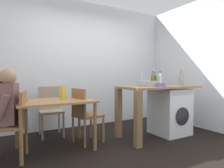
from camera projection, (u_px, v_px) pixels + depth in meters
ground_plane at (125, 151)px, 2.94m from camera, size 5.46×5.46×0.00m
wall_back at (81, 64)px, 4.40m from camera, size 4.60×0.10×2.70m
wall_counter_side at (216, 63)px, 3.95m from camera, size 0.10×3.80×2.70m
dining_table at (55, 107)px, 2.99m from camera, size 1.10×0.76×0.74m
chair_person_seat at (15, 122)px, 2.62m from camera, size 0.49×0.49×0.90m
chair_opposite at (84, 112)px, 3.26m from camera, size 0.47×0.47×0.90m
chair_spare_by_wall at (50, 108)px, 3.72m from camera, size 0.42×0.42×0.90m
seated_person at (1, 110)px, 2.57m from camera, size 0.55×0.54×1.20m
kitchen_counter at (150, 95)px, 3.56m from camera, size 1.50×0.68×0.92m
washing_machine at (170, 111)px, 3.80m from camera, size 0.60×0.61×0.86m
sink_basin at (148, 84)px, 3.52m from camera, size 0.38×0.38×0.09m
tap at (142, 78)px, 3.67m from camera, size 0.02×0.02×0.28m
bottle_tall_green at (153, 79)px, 3.78m from camera, size 0.06×0.06×0.27m
bottle_squat_brown at (155, 79)px, 3.86m from camera, size 0.08×0.08×0.25m
bottle_clear_small at (160, 79)px, 3.89m from camera, size 0.07×0.07×0.27m
mixing_bowl at (160, 85)px, 3.39m from camera, size 0.19×0.19×0.05m
utensil_crock at (181, 81)px, 4.01m from camera, size 0.11×0.11×0.30m
vase at (63, 92)px, 3.14m from camera, size 0.09×0.09×0.21m
scissors at (161, 86)px, 3.54m from camera, size 0.15×0.06×0.01m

